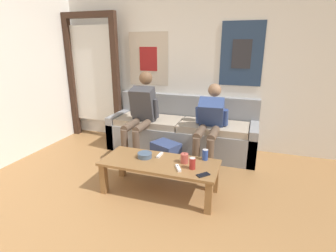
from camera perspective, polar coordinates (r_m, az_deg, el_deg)
ground_plane at (r=2.50m, az=-15.05°, el=-24.63°), size 18.00×18.00×0.00m
wall_back at (r=4.36m, az=3.70°, el=12.55°), size 10.00×0.07×2.55m
door_frame at (r=4.84m, az=-16.04°, el=11.49°), size 1.00×0.10×2.15m
couch at (r=4.19m, az=3.03°, el=-1.40°), size 2.30×0.74×0.85m
coffee_table at (r=2.99m, az=-1.83°, el=-8.83°), size 1.32×0.54×0.39m
person_seated_adult at (r=3.92m, az=-5.92°, el=3.14°), size 0.47×0.89×1.26m
person_seated_teen at (r=3.66m, az=9.04°, el=0.89°), size 0.47×1.00×1.10m
backpack at (r=3.59m, az=-0.60°, el=-6.66°), size 0.44×0.40×0.38m
ceramic_bowl at (r=3.06m, az=-5.07°, el=-6.26°), size 0.17×0.17×0.06m
pillar_candle at (r=2.92m, az=3.60°, el=-7.03°), size 0.09×0.09×0.12m
drink_can_blue at (r=3.01m, az=8.10°, el=-6.21°), size 0.07×0.07×0.12m
drink_can_red at (r=2.79m, az=5.32°, el=-8.11°), size 0.07×0.07×0.12m
game_controller_near_left at (r=2.79m, az=2.23°, el=-9.13°), size 0.10×0.14×0.03m
game_controller_near_right at (r=3.10m, az=-1.81°, el=-6.34°), size 0.04×0.15×0.03m
cell_phone at (r=2.70m, az=7.68°, el=-10.48°), size 0.14×0.14×0.01m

